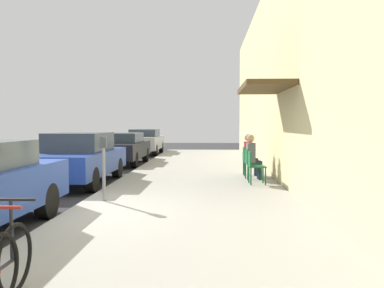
{
  "coord_description": "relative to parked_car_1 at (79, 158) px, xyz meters",
  "views": [
    {
      "loc": [
        2.62,
        -7.03,
        1.69
      ],
      "look_at": [
        2.01,
        6.96,
        1.01
      ],
      "focal_mm": 37.29,
      "sensor_mm": 36.0,
      "label": 1
    }
  ],
  "objects": [
    {
      "name": "parked_car_2",
      "position": [
        0.0,
        5.59,
        -0.04
      ],
      "size": [
        1.8,
        4.4,
        1.34
      ],
      "color": "black",
      "rests_on": "ground_plane"
    },
    {
      "name": "seated_patron_1",
      "position": [
        4.96,
        0.3,
        0.07
      ],
      "size": [
        0.44,
        0.38,
        1.29
      ],
      "color": "#232838",
      "rests_on": "sidewalk_slab"
    },
    {
      "name": "sidewalk_slab",
      "position": [
        3.35,
        -2.11,
        -0.69
      ],
      "size": [
        4.5,
        32.0,
        0.12
      ],
      "primitive_type": "cube",
      "color": "#9E9B93",
      "rests_on": "ground_plane"
    },
    {
      "name": "ground_plane",
      "position": [
        1.1,
        -4.11,
        -0.75
      ],
      "size": [
        60.0,
        60.0,
        0.0
      ],
      "primitive_type": "plane",
      "color": "#2D2D30"
    },
    {
      "name": "parking_meter",
      "position": [
        1.55,
        -3.09,
        0.14
      ],
      "size": [
        0.12,
        0.1,
        1.32
      ],
      "color": "slate",
      "rests_on": "sidewalk_slab"
    },
    {
      "name": "cafe_chair_2",
      "position": [
        4.9,
        1.16,
        -0.12
      ],
      "size": [
        0.44,
        0.44,
        0.87
      ],
      "color": "#14592D",
      "rests_on": "sidewalk_slab"
    },
    {
      "name": "building_facade",
      "position": [
        5.75,
        -2.11,
        2.41
      ],
      "size": [
        1.4,
        32.0,
        6.32
      ],
      "color": "beige",
      "rests_on": "ground_plane"
    },
    {
      "name": "parked_car_1",
      "position": [
        0.0,
        0.0,
        0.0
      ],
      "size": [
        1.8,
        4.4,
        1.46
      ],
      "color": "navy",
      "rests_on": "ground_plane"
    },
    {
      "name": "cafe_chair_1",
      "position": [
        4.9,
        0.29,
        -0.12
      ],
      "size": [
        0.47,
        0.47,
        0.87
      ],
      "color": "#14592D",
      "rests_on": "sidewalk_slab"
    },
    {
      "name": "seated_patron_2",
      "position": [
        4.96,
        1.16,
        0.07
      ],
      "size": [
        0.43,
        0.36,
        1.29
      ],
      "color": "#232838",
      "rests_on": "sidewalk_slab"
    },
    {
      "name": "parked_car_3",
      "position": [
        0.0,
        11.5,
        0.0
      ],
      "size": [
        1.8,
        4.4,
        1.43
      ],
      "color": "#B7B7BC",
      "rests_on": "ground_plane"
    },
    {
      "name": "cafe_chair_0",
      "position": [
        4.9,
        -0.61,
        -0.12
      ],
      "size": [
        0.46,
        0.46,
        0.87
      ],
      "color": "#14592D",
      "rests_on": "sidewalk_slab"
    }
  ]
}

